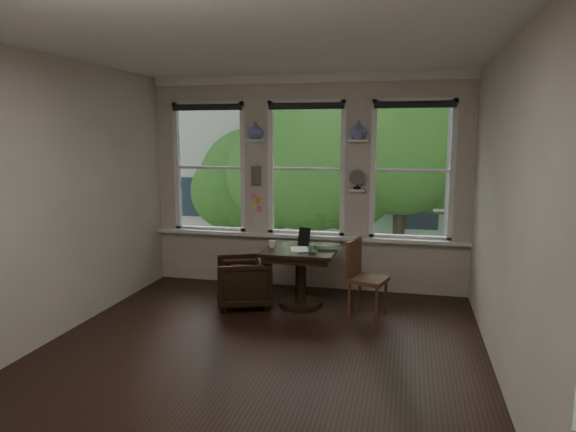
% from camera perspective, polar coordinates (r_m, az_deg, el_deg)
% --- Properties ---
extents(ground, '(4.50, 4.50, 0.00)m').
position_cam_1_polar(ground, '(5.52, -2.70, -14.19)').
color(ground, black).
rests_on(ground, ground).
extents(ceiling, '(4.50, 4.50, 0.00)m').
position_cam_1_polar(ceiling, '(5.15, -2.96, 18.23)').
color(ceiling, silver).
rests_on(ceiling, ground).
extents(wall_back, '(4.50, 0.00, 4.50)m').
position_cam_1_polar(wall_back, '(7.30, 2.09, 3.67)').
color(wall_back, beige).
rests_on(wall_back, ground).
extents(wall_front, '(4.50, 0.00, 4.50)m').
position_cam_1_polar(wall_front, '(3.06, -14.64, -3.96)').
color(wall_front, beige).
rests_on(wall_front, ground).
extents(wall_left, '(0.00, 4.50, 4.50)m').
position_cam_1_polar(wall_left, '(6.14, -23.46, 1.95)').
color(wall_left, beige).
rests_on(wall_left, ground).
extents(wall_right, '(0.00, 4.50, 4.50)m').
position_cam_1_polar(wall_right, '(4.99, 22.82, 0.55)').
color(wall_right, beige).
rests_on(wall_right, ground).
extents(window_left, '(1.10, 0.12, 1.90)m').
position_cam_1_polar(window_left, '(7.70, -8.60, 5.34)').
color(window_left, white).
rests_on(window_left, ground).
extents(window_center, '(1.10, 0.12, 1.90)m').
position_cam_1_polar(window_center, '(7.28, 2.10, 5.24)').
color(window_center, white).
rests_on(window_center, ground).
extents(window_right, '(1.10, 0.12, 1.90)m').
position_cam_1_polar(window_right, '(7.14, 13.63, 4.92)').
color(window_right, white).
rests_on(window_right, ground).
extents(shelf_left, '(0.26, 0.16, 0.03)m').
position_cam_1_polar(shelf_left, '(7.35, -3.65, 8.38)').
color(shelf_left, white).
rests_on(shelf_left, ground).
extents(shelf_right, '(0.26, 0.16, 0.03)m').
position_cam_1_polar(shelf_right, '(7.06, 7.80, 8.30)').
color(shelf_right, white).
rests_on(shelf_right, ground).
extents(intercom, '(0.14, 0.06, 0.28)m').
position_cam_1_polar(intercom, '(7.40, -3.55, 4.51)').
color(intercom, '#59544F').
rests_on(intercom, ground).
extents(sticky_notes, '(0.16, 0.01, 0.24)m').
position_cam_1_polar(sticky_notes, '(7.44, -3.51, 1.82)').
color(sticky_notes, pink).
rests_on(sticky_notes, ground).
extents(desk_fan, '(0.20, 0.20, 0.24)m').
position_cam_1_polar(desk_fan, '(7.07, 7.69, 3.67)').
color(desk_fan, '#59544F').
rests_on(desk_fan, ground).
extents(vase_left, '(0.24, 0.24, 0.25)m').
position_cam_1_polar(vase_left, '(7.35, -3.66, 9.47)').
color(vase_left, silver).
rests_on(vase_left, shelf_left).
extents(vase_right, '(0.24, 0.24, 0.25)m').
position_cam_1_polar(vase_right, '(7.06, 7.82, 9.43)').
color(vase_right, silver).
rests_on(vase_right, shelf_right).
extents(table, '(0.90, 0.90, 0.75)m').
position_cam_1_polar(table, '(6.62, 1.44, -6.78)').
color(table, black).
rests_on(table, ground).
extents(armchair_left, '(0.88, 0.87, 0.63)m').
position_cam_1_polar(armchair_left, '(6.66, -4.97, -7.28)').
color(armchair_left, black).
rests_on(armchair_left, ground).
extents(cushion_red, '(0.45, 0.45, 0.06)m').
position_cam_1_polar(cushion_red, '(6.62, -4.99, -6.14)').
color(cushion_red, maroon).
rests_on(cushion_red, armchair_left).
extents(side_chair_right, '(0.52, 0.52, 0.92)m').
position_cam_1_polar(side_chair_right, '(6.29, 8.90, -6.93)').
color(side_chair_right, '#422817').
rests_on(side_chair_right, ground).
extents(laptop, '(0.37, 0.25, 0.03)m').
position_cam_1_polar(laptop, '(6.41, 4.45, -3.75)').
color(laptop, black).
rests_on(laptop, table).
extents(mug, '(0.11, 0.11, 0.09)m').
position_cam_1_polar(mug, '(6.56, -1.79, -3.14)').
color(mug, white).
rests_on(mug, table).
extents(drinking_glass, '(0.14, 0.14, 0.10)m').
position_cam_1_polar(drinking_glass, '(6.23, 2.75, -3.76)').
color(drinking_glass, white).
rests_on(drinking_glass, table).
extents(tablet, '(0.17, 0.11, 0.22)m').
position_cam_1_polar(tablet, '(6.76, 1.82, -2.23)').
color(tablet, black).
rests_on(tablet, table).
extents(papers, '(0.30, 0.35, 0.00)m').
position_cam_1_polar(papers, '(6.48, 1.25, -3.69)').
color(papers, silver).
rests_on(papers, table).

